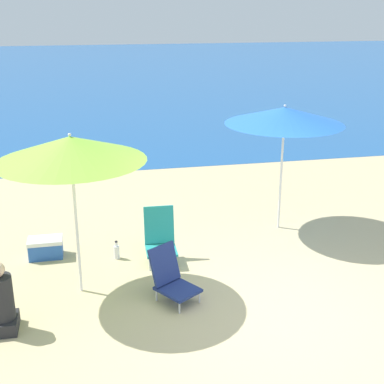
% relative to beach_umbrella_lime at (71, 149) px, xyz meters
% --- Properties ---
extents(ground_plane, '(60.00, 60.00, 0.00)m').
position_rel_beach_umbrella_lime_xyz_m(ground_plane, '(2.19, -1.13, -1.92)').
color(ground_plane, '#C6B284').
extents(sea_water, '(60.00, 40.00, 0.01)m').
position_rel_beach_umbrella_lime_xyz_m(sea_water, '(2.19, 25.20, -1.91)').
color(sea_water, '#1E5699').
rests_on(sea_water, ground).
extents(beach_umbrella_lime, '(1.82, 1.82, 2.11)m').
position_rel_beach_umbrella_lime_xyz_m(beach_umbrella_lime, '(0.00, 0.00, 0.00)').
color(beach_umbrella_lime, white).
rests_on(beach_umbrella_lime, ground).
extents(beach_umbrella_blue, '(1.88, 1.88, 2.07)m').
position_rel_beach_umbrella_lime_xyz_m(beach_umbrella_blue, '(3.27, 1.47, -0.02)').
color(beach_umbrella_blue, white).
rests_on(beach_umbrella_blue, ground).
extents(beach_chair_teal, '(0.46, 0.55, 0.78)m').
position_rel_beach_umbrella_lime_xyz_m(beach_chair_teal, '(1.15, 0.68, -1.55)').
color(beach_chair_teal, silver).
rests_on(beach_chair_teal, ground).
extents(beach_chair_navy, '(0.66, 0.71, 0.68)m').
position_rel_beach_umbrella_lime_xyz_m(beach_chair_navy, '(1.12, -0.43, -1.62)').
color(beach_chair_navy, silver).
rests_on(beach_chair_navy, ground).
extents(person_seated_near, '(0.32, 0.38, 0.87)m').
position_rel_beach_umbrella_lime_xyz_m(person_seated_near, '(-0.88, -0.73, -1.56)').
color(person_seated_near, '#262628').
rests_on(person_seated_near, ground).
extents(water_bottle, '(0.08, 0.08, 0.28)m').
position_rel_beach_umbrella_lime_xyz_m(water_bottle, '(0.52, 0.85, -1.81)').
color(water_bottle, silver).
rests_on(water_bottle, ground).
extents(cooler_box, '(0.50, 0.32, 0.29)m').
position_rel_beach_umbrella_lime_xyz_m(cooler_box, '(-0.50, 1.12, -1.77)').
color(cooler_box, '#2859B2').
rests_on(cooler_box, ground).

